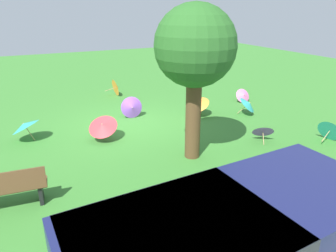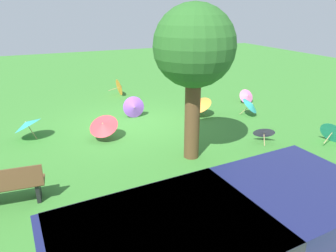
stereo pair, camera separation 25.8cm
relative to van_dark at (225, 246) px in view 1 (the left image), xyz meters
name	(u,v)px [view 1 (the left image)]	position (x,y,z in m)	size (l,w,h in m)	color
ground	(128,124)	(-1.06, -7.33, -0.91)	(40.00, 40.00, 0.00)	#387A2D
van_dark	(225,246)	(0.00, 0.00, 0.00)	(4.70, 2.35, 1.53)	#191E4C
park_bench	(6,189)	(2.79, -3.67, -0.45)	(1.64, 0.62, 0.90)	brown
shade_tree	(195,49)	(-1.87, -4.15, 2.05)	(2.08, 2.08, 4.08)	brown
parasol_purple_0	(132,108)	(-1.44, -7.94, -0.50)	(0.83, 0.78, 0.82)	tan
parasol_teal_0	(25,125)	(2.27, -7.37, -0.41)	(1.20, 1.22, 0.77)	tan
parasol_purple_1	(263,130)	(-4.40, -4.15, -0.56)	(0.85, 0.81, 0.63)	tan
parasol_orange_0	(117,87)	(-1.84, -11.27, -0.52)	(0.74, 0.79, 0.79)	tan
parasol_teal_2	(248,104)	(-5.60, -6.34, -0.47)	(0.97, 0.97, 0.74)	tan
parasol_red_0	(102,125)	(0.09, -6.33, -0.41)	(1.23, 1.22, 0.80)	tan
parasol_pink_0	(243,95)	(-6.53, -7.79, -0.60)	(0.67, 0.67, 0.62)	tan
parasol_teal_3	(330,130)	(-6.31, -3.25, -0.55)	(0.82, 0.85, 0.73)	tan
parasol_orange_1	(197,103)	(-3.78, -7.11, -0.41)	(1.04, 1.06, 0.80)	tan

